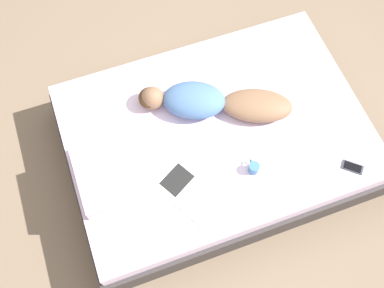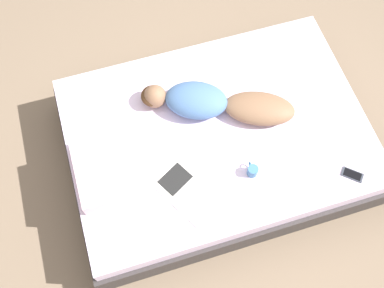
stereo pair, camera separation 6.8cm
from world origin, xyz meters
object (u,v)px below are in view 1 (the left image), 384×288
Objects in this scene: person at (212,102)px; coffee_mug at (254,168)px; open_magazine at (189,190)px; cell_phone at (352,167)px.

person reaches higher than coffee_mug.
open_magazine and cell_phone have the same top height.
person is at bearing -63.35° from open_magazine.
cell_phone is (-0.22, -0.68, -0.04)m from coffee_mug.
open_magazine is 5.15× the size of coffee_mug.
open_magazine is 3.49× the size of cell_phone.
person reaches higher than open_magazine.
cell_phone is (-0.23, -1.16, 0.00)m from open_magazine.
coffee_mug reaches higher than cell_phone.
open_magazine is at bearing 119.60° from cell_phone.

